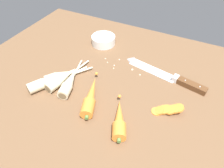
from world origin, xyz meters
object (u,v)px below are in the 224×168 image
at_px(whole_carrot_second, 119,120).
at_px(parsnip_mid_left, 69,82).
at_px(parsnip_back, 49,81).
at_px(carrot_slice_stack, 168,110).
at_px(parsnip_front, 62,78).
at_px(prep_bowl, 103,40).
at_px(chefs_knife, 162,73).
at_px(whole_carrot, 91,97).
at_px(parsnip_mid_right, 61,76).

relative_size(whole_carrot_second, parsnip_mid_left, 0.79).
xyz_separation_m(parsnip_back, carrot_slice_stack, (0.43, 0.07, -0.01)).
height_order(parsnip_front, prep_bowl, same).
bearing_deg(prep_bowl, chefs_knife, -16.73).
distance_m(parsnip_back, carrot_slice_stack, 0.44).
bearing_deg(parsnip_mid_left, whole_carrot, -14.81).
distance_m(parsnip_front, parsnip_mid_right, 0.01).
bearing_deg(parsnip_back, whole_carrot_second, -8.36).
height_order(parsnip_mid_right, carrot_slice_stack, parsnip_mid_right).
xyz_separation_m(chefs_knife, carrot_slice_stack, (0.07, -0.18, 0.01)).
height_order(whole_carrot_second, parsnip_back, whole_carrot_second).
relative_size(parsnip_mid_left, parsnip_mid_right, 1.25).
height_order(carrot_slice_stack, prep_bowl, prep_bowl).
distance_m(whole_carrot, carrot_slice_stack, 0.26).
bearing_deg(parsnip_back, chefs_knife, 34.42).
xyz_separation_m(parsnip_front, prep_bowl, (0.01, 0.31, 0.00)).
xyz_separation_m(parsnip_front, parsnip_mid_right, (-0.01, 0.01, 0.00)).
distance_m(parsnip_mid_left, parsnip_back, 0.08).
distance_m(parsnip_mid_left, parsnip_mid_right, 0.05).
relative_size(chefs_knife, parsnip_front, 1.57).
bearing_deg(parsnip_back, parsnip_mid_left, 20.83).
height_order(whole_carrot, whole_carrot_second, same).
bearing_deg(parsnip_mid_left, parsnip_mid_right, 160.28).
distance_m(chefs_knife, parsnip_front, 0.39).
distance_m(chefs_knife, parsnip_mid_left, 0.36).
xyz_separation_m(whole_carrot_second, parsnip_back, (-0.31, 0.05, -0.00)).
relative_size(parsnip_mid_right, parsnip_back, 0.78).
height_order(parsnip_mid_left, parsnip_back, same).
height_order(whole_carrot, prep_bowl, whole_carrot).
bearing_deg(parsnip_mid_left, chefs_knife, 37.32).
distance_m(parsnip_back, prep_bowl, 0.34).
bearing_deg(parsnip_mid_left, parsnip_front, 168.90).
relative_size(parsnip_front, carrot_slice_stack, 2.23).
bearing_deg(chefs_knife, parsnip_mid_left, -142.68).
xyz_separation_m(parsnip_front, carrot_slice_stack, (0.40, 0.04, -0.01)).
bearing_deg(parsnip_front, parsnip_mid_left, -11.10).
relative_size(whole_carrot_second, parsnip_front, 0.77).
height_order(chefs_knife, parsnip_mid_right, parsnip_mid_right).
bearing_deg(carrot_slice_stack, parsnip_mid_left, -173.28).
distance_m(whole_carrot_second, carrot_slice_stack, 0.17).
xyz_separation_m(parsnip_front, parsnip_back, (-0.04, -0.03, -0.00)).
height_order(chefs_knife, parsnip_back, parsnip_back).
distance_m(whole_carrot_second, parsnip_mid_right, 0.30).
height_order(parsnip_front, parsnip_mid_right, same).
bearing_deg(whole_carrot, chefs_knife, 54.15).
bearing_deg(chefs_knife, whole_carrot_second, -99.63).
bearing_deg(parsnip_mid_left, parsnip_back, -159.17).
height_order(parsnip_mid_left, prep_bowl, same).
distance_m(whole_carrot, parsnip_back, 0.18).
bearing_deg(carrot_slice_stack, whole_carrot_second, -136.63).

